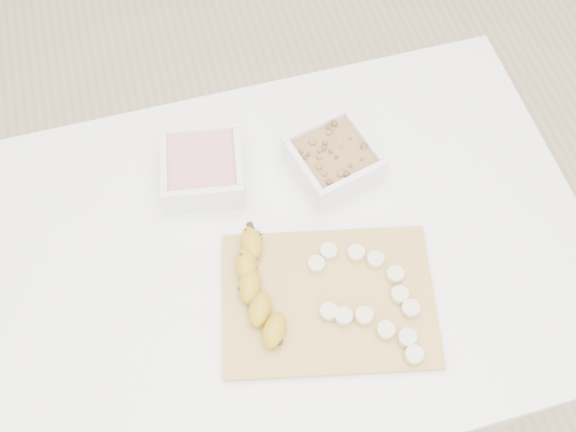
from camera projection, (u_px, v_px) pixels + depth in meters
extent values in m
plane|color=#C6AD89|center=(291.00, 363.00, 1.73)|extent=(3.50, 3.50, 0.00)
cube|color=white|center=(293.00, 253.00, 1.09)|extent=(1.00, 0.70, 0.04)
cylinder|color=white|center=(530.00, 397.00, 1.34)|extent=(0.05, 0.05, 0.71)
cylinder|color=white|center=(77.00, 255.00, 1.49)|extent=(0.05, 0.05, 0.71)
cylinder|color=white|center=(430.00, 170.00, 1.60)|extent=(0.05, 0.05, 0.71)
cube|color=white|center=(203.00, 169.00, 1.10)|extent=(0.16, 0.16, 0.06)
cube|color=pink|center=(203.00, 168.00, 1.10)|extent=(0.13, 0.13, 0.04)
cube|color=white|center=(333.00, 159.00, 1.11)|extent=(0.16, 0.16, 0.06)
cube|color=olive|center=(333.00, 159.00, 1.11)|extent=(0.14, 0.14, 0.04)
cube|color=tan|center=(328.00, 300.00, 1.02)|extent=(0.38, 0.31, 0.01)
cylinder|color=beige|center=(316.00, 264.00, 1.03)|extent=(0.03, 0.03, 0.01)
cylinder|color=beige|center=(329.00, 251.00, 1.04)|extent=(0.03, 0.03, 0.01)
cylinder|color=beige|center=(356.00, 253.00, 1.04)|extent=(0.03, 0.03, 0.01)
cylinder|color=beige|center=(375.00, 259.00, 1.03)|extent=(0.03, 0.03, 0.01)
cylinder|color=beige|center=(395.00, 274.00, 1.02)|extent=(0.03, 0.03, 0.01)
cylinder|color=beige|center=(400.00, 295.00, 1.01)|extent=(0.03, 0.03, 0.01)
cylinder|color=beige|center=(411.00, 308.00, 1.00)|extent=(0.03, 0.03, 0.01)
cylinder|color=beige|center=(329.00, 312.00, 0.99)|extent=(0.03, 0.03, 0.01)
cylinder|color=beige|center=(344.00, 316.00, 0.99)|extent=(0.03, 0.03, 0.01)
cylinder|color=beige|center=(364.00, 316.00, 0.99)|extent=(0.03, 0.03, 0.01)
cylinder|color=beige|center=(386.00, 330.00, 0.98)|extent=(0.03, 0.03, 0.01)
cylinder|color=beige|center=(407.00, 338.00, 0.97)|extent=(0.03, 0.03, 0.01)
cylinder|color=beige|center=(414.00, 355.00, 0.96)|extent=(0.03, 0.03, 0.01)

